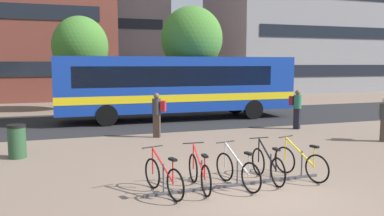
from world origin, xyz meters
The scene contains 16 objects.
ground centered at (0.00, 0.00, 0.00)m, with size 200.00×200.00×0.00m, color #7A6656.
bus_lane_asphalt centered at (0.00, 11.37, 0.00)m, with size 80.00×7.20×0.01m, color #232326.
city_bus centered at (1.32, 11.37, 1.78)m, with size 12.05×2.68×3.20m.
bike_rack centered at (-0.32, 0.61, 0.10)m, with size 4.51×0.26×0.70m.
parked_bicycle_red_0 centered at (-2.12, 0.57, 0.38)m, with size 0.65×1.67×0.99m.
parked_bicycle_red_1 centered at (-1.25, 0.66, 0.38)m, with size 0.52×1.72×0.99m.
parked_bicycle_silver_2 centered at (-0.35, 0.55, 0.38)m, with size 0.57×1.69×0.99m.
parked_bicycle_black_3 centered at (0.55, 0.74, 0.38)m, with size 0.52×1.72×0.99m.
parked_bicycle_yellow_4 centered at (1.45, 0.70, 0.38)m, with size 0.66×1.67×0.99m.
commuter_olive_pack_0 centered at (6.99, 3.66, 0.94)m, with size 0.55×0.60×1.64m.
commuter_red_pack_1 centered at (-0.82, 6.93, 1.00)m, with size 0.60×0.50×1.74m.
commuter_maroon_pack_2 centered at (5.42, 6.96, 1.00)m, with size 0.55×0.60×1.73m.
trash_bin centered at (-5.61, 5.09, 0.52)m, with size 0.55×0.55×1.03m.
street_tree_1 centered at (2.94, 14.32, 4.32)m, with size 3.66×3.66×6.24m.
street_tree_2 centered at (-3.37, 16.74, 3.86)m, with size 3.34×3.34×5.71m.
building_centre_block centered at (-1.41, 40.24, 6.68)m, with size 16.67×12.06×13.37m.
Camera 1 is at (-3.97, -7.26, 2.87)m, focal length 35.24 mm.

